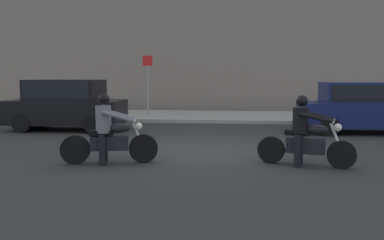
{
  "coord_description": "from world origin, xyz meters",
  "views": [
    {
      "loc": [
        0.81,
        -10.32,
        1.98
      ],
      "look_at": [
        -0.15,
        -0.65,
        0.87
      ],
      "focal_mm": 37.35,
      "sensor_mm": 36.0,
      "label": 1
    }
  ],
  "objects_px": {
    "motorcycle_with_rider_black_leather": "(305,137)",
    "street_sign_post": "(148,79)",
    "parked_sedan_navy": "(362,107)",
    "parked_hatchback_black": "(66,104)",
    "motorcycle_with_rider_gray": "(109,135)"
  },
  "relations": [
    {
      "from": "motorcycle_with_rider_black_leather",
      "to": "motorcycle_with_rider_gray",
      "type": "xyz_separation_m",
      "value": [
        -4.31,
        -0.19,
        0.0
      ]
    },
    {
      "from": "motorcycle_with_rider_gray",
      "to": "street_sign_post",
      "type": "distance_m",
      "value": 9.33
    },
    {
      "from": "parked_hatchback_black",
      "to": "motorcycle_with_rider_gray",
      "type": "bearing_deg",
      "value": -58.2
    },
    {
      "from": "parked_sedan_navy",
      "to": "street_sign_post",
      "type": "xyz_separation_m",
      "value": [
        -8.18,
        3.77,
        0.89
      ]
    },
    {
      "from": "motorcycle_with_rider_gray",
      "to": "street_sign_post",
      "type": "relative_size",
      "value": 0.78
    },
    {
      "from": "parked_hatchback_black",
      "to": "street_sign_post",
      "type": "xyz_separation_m",
      "value": [
        2.12,
        4.1,
        0.83
      ]
    },
    {
      "from": "motorcycle_with_rider_black_leather",
      "to": "parked_sedan_navy",
      "type": "distance_m",
      "value": 5.95
    },
    {
      "from": "parked_sedan_navy",
      "to": "motorcycle_with_rider_black_leather",
      "type": "bearing_deg",
      "value": -118.27
    },
    {
      "from": "motorcycle_with_rider_black_leather",
      "to": "street_sign_post",
      "type": "height_order",
      "value": "street_sign_post"
    },
    {
      "from": "parked_hatchback_black",
      "to": "street_sign_post",
      "type": "relative_size",
      "value": 1.51
    },
    {
      "from": "parked_sedan_navy",
      "to": "street_sign_post",
      "type": "height_order",
      "value": "street_sign_post"
    },
    {
      "from": "motorcycle_with_rider_black_leather",
      "to": "parked_sedan_navy",
      "type": "height_order",
      "value": "parked_sedan_navy"
    },
    {
      "from": "motorcycle_with_rider_black_leather",
      "to": "parked_hatchback_black",
      "type": "xyz_separation_m",
      "value": [
        -7.48,
        4.92,
        0.3
      ]
    },
    {
      "from": "street_sign_post",
      "to": "parked_hatchback_black",
      "type": "bearing_deg",
      "value": -117.34
    },
    {
      "from": "parked_sedan_navy",
      "to": "parked_hatchback_black",
      "type": "height_order",
      "value": "parked_hatchback_black"
    }
  ]
}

